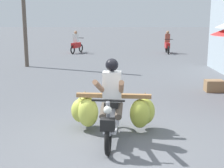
% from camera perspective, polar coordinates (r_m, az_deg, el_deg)
% --- Properties ---
extents(ground_plane, '(120.00, 120.00, 0.00)m').
position_cam_1_polar(ground_plane, '(5.77, -0.71, -11.80)').
color(ground_plane, '#56595E').
extents(motorbike_main_loaded, '(1.80, 1.93, 1.58)m').
position_cam_1_polar(motorbike_main_loaded, '(6.38, -0.56, -4.60)').
color(motorbike_main_loaded, black).
rests_on(motorbike_main_loaded, ground).
extents(motorbike_distant_ahead_left, '(0.75, 1.54, 1.40)m').
position_cam_1_polar(motorbike_distant_ahead_left, '(20.32, -6.45, 7.14)').
color(motorbike_distant_ahead_left, black).
rests_on(motorbike_distant_ahead_left, ground).
extents(motorbike_distant_ahead_right, '(0.50, 1.62, 1.40)m').
position_cam_1_polar(motorbike_distant_ahead_right, '(20.41, 9.92, 7.06)').
color(motorbike_distant_ahead_right, black).
rests_on(motorbike_distant_ahead_right, ground).
extents(produce_crate, '(0.56, 0.40, 0.36)m').
position_cam_1_polar(produce_crate, '(10.47, 17.88, -0.32)').
color(produce_crate, olive).
rests_on(produce_crate, ground).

